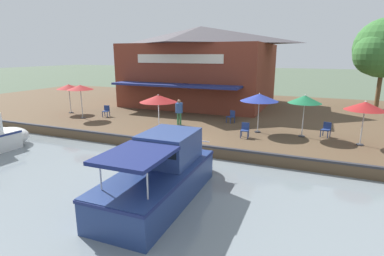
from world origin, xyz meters
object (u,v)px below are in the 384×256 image
patio_umbrella_mid_patio_right (158,99)px  cafe_chair_beside_entrance (106,110)px  cafe_chair_back_row_seat (326,129)px  patio_umbrella_near_quay_edge (69,87)px  motorboat_second_along (166,172)px  cafe_chair_far_corner_seat (231,116)px  patio_umbrella_mid_patio_left (259,97)px  cafe_chair_facing_river (245,129)px  person_at_quay_edge (179,109)px  patio_umbrella_back_row (305,99)px  tree_downstream_bank (382,50)px  patio_umbrella_by_entrance (365,106)px  waterfront_restaurant (201,65)px  patio_umbrella_far_corner (80,87)px

patio_umbrella_mid_patio_right → cafe_chair_beside_entrance: 7.17m
patio_umbrella_mid_patio_right → cafe_chair_back_row_seat: (-3.25, 9.20, -1.67)m
patio_umbrella_near_quay_edge → motorboat_second_along: size_ratio=0.35×
cafe_chair_beside_entrance → patio_umbrella_near_quay_edge: bearing=-91.1°
cafe_chair_far_corner_seat → motorboat_second_along: size_ratio=0.13×
patio_umbrella_mid_patio_left → cafe_chair_facing_river: (1.44, -0.46, -1.68)m
person_at_quay_edge → cafe_chair_beside_entrance: bearing=-92.9°
cafe_chair_far_corner_seat → cafe_chair_beside_entrance: bearing=-79.8°
patio_umbrella_back_row → patio_umbrella_mid_patio_right: bearing=-70.9°
patio_umbrella_mid_patio_right → patio_umbrella_back_row: patio_umbrella_back_row is taller
cafe_chair_beside_entrance → patio_umbrella_mid_patio_right: bearing=64.4°
motorboat_second_along → patio_umbrella_back_row: bearing=153.0°
patio_umbrella_back_row → cafe_chair_facing_river: 3.75m
motorboat_second_along → tree_downstream_bank: 23.29m
cafe_chair_back_row_seat → patio_umbrella_mid_patio_right: bearing=-70.6°
patio_umbrella_near_quay_edge → cafe_chair_far_corner_seat: bearing=97.1°
patio_umbrella_by_entrance → cafe_chair_far_corner_seat: size_ratio=2.77×
cafe_chair_back_row_seat → cafe_chair_facing_river: bearing=-65.7°
patio_umbrella_mid_patio_left → cafe_chair_beside_entrance: (-0.27, -11.65, -1.68)m
waterfront_restaurant → patio_umbrella_mid_patio_left: bearing=39.0°
patio_umbrella_back_row → person_at_quay_edge: patio_umbrella_back_row is taller
patio_umbrella_by_entrance → cafe_chair_facing_river: 6.23m
patio_umbrella_by_entrance → cafe_chair_beside_entrance: patio_umbrella_by_entrance is taller
cafe_chair_back_row_seat → tree_downstream_bank: (-11.59, 3.99, 4.56)m
cafe_chair_facing_river → tree_downstream_bank: 16.51m
waterfront_restaurant → cafe_chair_facing_river: (10.47, 6.85, -3.17)m
waterfront_restaurant → patio_umbrella_mid_patio_left: waterfront_restaurant is taller
patio_umbrella_by_entrance → cafe_chair_beside_entrance: bearing=-92.9°
patio_umbrella_mid_patio_right → cafe_chair_facing_river: size_ratio=2.82×
patio_umbrella_by_entrance → tree_downstream_bank: size_ratio=0.31×
patio_umbrella_far_corner → cafe_chair_back_row_seat: 16.87m
patio_umbrella_mid_patio_right → cafe_chair_facing_river: patio_umbrella_mid_patio_right is taller
patio_umbrella_mid_patio_right → person_at_quay_edge: patio_umbrella_mid_patio_right is taller
patio_umbrella_far_corner → patio_umbrella_mid_patio_right: patio_umbrella_far_corner is taller
patio_umbrella_back_row → person_at_quay_edge: bearing=-89.6°
patio_umbrella_mid_patio_right → motorboat_second_along: size_ratio=0.35×
waterfront_restaurant → patio_umbrella_mid_patio_left: 11.72m
cafe_chair_beside_entrance → person_at_quay_edge: 6.39m
patio_umbrella_far_corner → waterfront_restaurant: bearing=150.9°
patio_umbrella_far_corner → patio_umbrella_near_quay_edge: size_ratio=1.07×
patio_umbrella_near_quay_edge → person_at_quay_edge: bearing=87.7°
cafe_chair_facing_river → tree_downstream_bank: (-13.53, 8.29, 4.56)m
cafe_chair_beside_entrance → tree_downstream_bank: bearing=121.2°
patio_umbrella_back_row → cafe_chair_back_row_seat: (-0.51, 1.28, -1.71)m
motorboat_second_along → cafe_chair_beside_entrance: bearing=-132.0°
patio_umbrella_mid_patio_left → cafe_chair_back_row_seat: bearing=97.5°
waterfront_restaurant → cafe_chair_back_row_seat: (8.53, 11.16, -3.17)m
waterfront_restaurant → cafe_chair_far_corner_seat: bearing=35.7°
cafe_chair_facing_river → patio_umbrella_by_entrance: bearing=98.1°
patio_umbrella_by_entrance → cafe_chair_back_row_seat: size_ratio=2.77×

